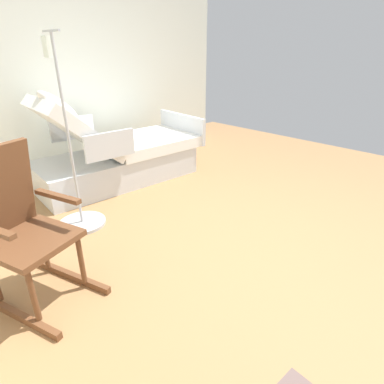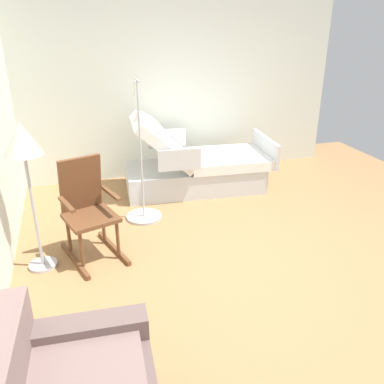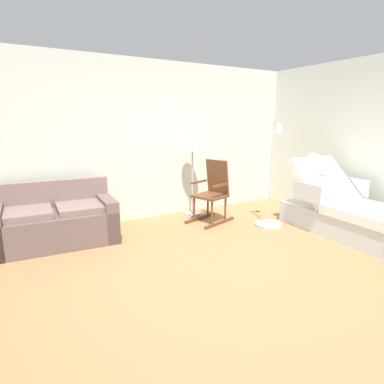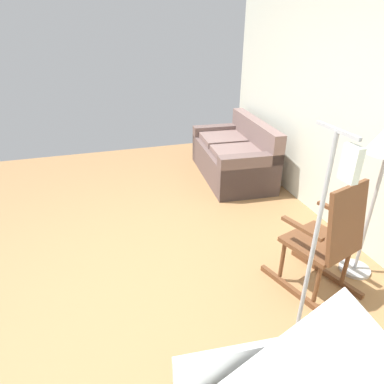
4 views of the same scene
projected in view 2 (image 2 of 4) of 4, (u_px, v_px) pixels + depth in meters
name	position (u px, v px, depth m)	size (l,w,h in m)	color
ground_plane	(255.00, 262.00, 4.16)	(6.98, 6.98, 0.00)	#9E7247
side_wall	(180.00, 86.00, 6.12)	(0.10, 4.94, 2.70)	silver
hospital_bed	(195.00, 168.00, 5.83)	(1.13, 2.13, 1.21)	silver
rocking_chair	(88.00, 210.00, 4.13)	(0.87, 0.68, 1.05)	brown
floor_lamp	(23.00, 150.00, 3.61)	(0.34, 0.34, 1.48)	#B2B5BA
iv_pole	(143.00, 199.00, 5.00)	(0.44, 0.44, 1.69)	#B2B5BA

